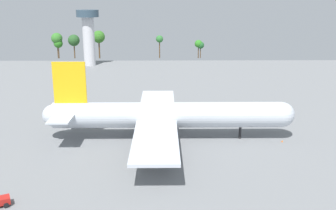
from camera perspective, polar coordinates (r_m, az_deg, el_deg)
The scene contains 6 objects.
ground_plane at distance 104.14m, azimuth 0.00°, elevation -4.91°, with size 262.38×262.38×0.00m, color slate.
cargo_airplane at distance 102.06m, azimuth -0.11°, elevation -1.51°, with size 65.60×59.54×20.55m.
maintenance_van at distance 118.58m, azimuth -10.69°, elevation -2.02°, with size 4.62×5.20×2.32m.
safety_cone_nose at distance 105.93m, azimuth 16.26°, elevation -5.04°, with size 0.39×0.39×0.56m, color orange.
control_tower at distance 217.31m, azimuth -11.49°, elevation 10.36°, with size 11.84×11.84×29.53m.
tree_line_backdrop at distance 242.49m, azimuth -10.30°, elevation 9.29°, with size 91.91×7.40×16.65m.
Camera 1 is at (-1.17, -97.59, 36.34)m, focal length 41.94 mm.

